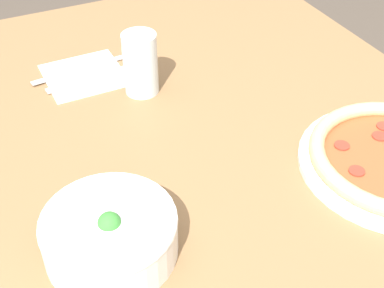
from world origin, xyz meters
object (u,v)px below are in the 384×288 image
bowl (110,233)px  knife (86,68)px  fork (88,79)px  glass (141,64)px

bowl → knife: bowl is taller
bowl → fork: (0.44, -0.10, -0.03)m
fork → knife: bearing=-106.1°
bowl → glass: bearing=-27.2°
bowl → knife: 0.50m
fork → knife: 0.04m
fork → glass: (-0.08, -0.09, 0.06)m
fork → glass: glass is taller
knife → glass: glass is taller
knife → bowl: bearing=71.2°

